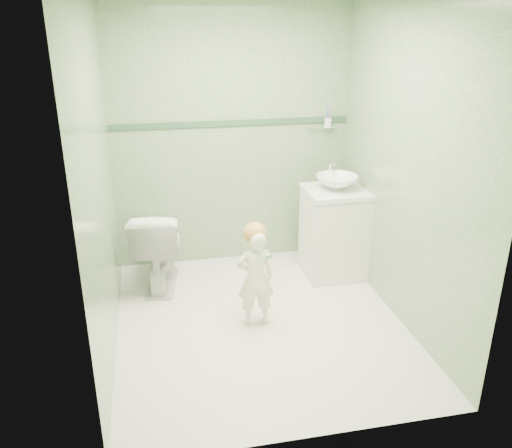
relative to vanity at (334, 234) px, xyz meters
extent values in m
plane|color=silver|center=(-0.84, -0.70, -0.40)|extent=(2.50, 2.50, 0.00)
cube|color=gray|center=(-0.84, 0.55, 0.80)|extent=(2.20, 0.04, 2.40)
cube|color=gray|center=(-0.84, -1.95, 0.80)|extent=(2.20, 0.04, 2.40)
cube|color=gray|center=(-1.94, -0.70, 0.80)|extent=(0.04, 2.50, 2.40)
cube|color=gray|center=(0.26, -0.70, 0.80)|extent=(0.04, 2.50, 2.40)
cube|color=#335439|center=(-0.84, 0.54, 0.95)|extent=(2.20, 0.02, 0.05)
cube|color=silver|center=(0.00, 0.00, 0.00)|extent=(0.52, 0.50, 0.80)
cube|color=white|center=(0.00, 0.00, 0.41)|extent=(0.54, 0.52, 0.04)
imported|color=white|center=(0.00, 0.00, 0.49)|extent=(0.37, 0.37, 0.13)
cylinder|color=silver|center=(0.00, 0.20, 0.55)|extent=(0.03, 0.03, 0.18)
cylinder|color=silver|center=(0.00, 0.15, 0.63)|extent=(0.02, 0.12, 0.02)
cylinder|color=silver|center=(0.00, 0.50, 0.88)|extent=(0.26, 0.02, 0.02)
cylinder|color=silver|center=(0.06, 0.48, 0.93)|extent=(0.07, 0.07, 0.09)
cylinder|color=#2F50B6|center=(0.04, 0.47, 1.00)|extent=(0.01, 0.01, 0.17)
cylinder|color=purple|center=(0.06, 0.47, 1.00)|extent=(0.01, 0.01, 0.17)
imported|color=white|center=(-1.58, 0.10, -0.03)|extent=(0.51, 0.77, 0.73)
imported|color=white|center=(-0.87, -0.70, -0.01)|extent=(0.29, 0.19, 0.79)
sphere|color=#C78941|center=(-0.87, -0.67, 0.35)|extent=(0.18, 0.18, 0.18)
cylinder|color=#148479|center=(-0.80, -0.83, 0.23)|extent=(0.07, 0.13, 0.06)
cube|color=white|center=(-0.85, -0.78, 0.27)|extent=(0.03, 0.03, 0.02)
camera|label=1|loc=(-1.59, -4.17, 1.85)|focal=36.65mm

